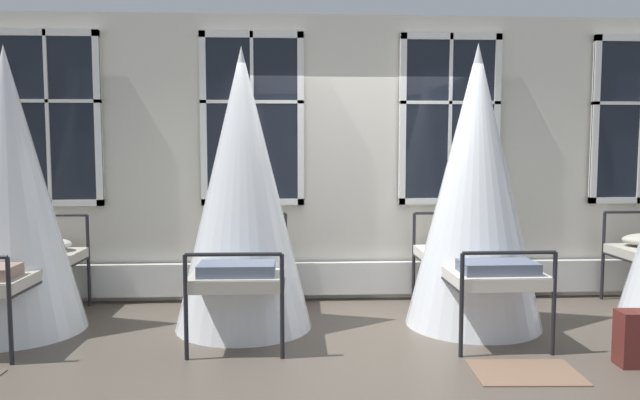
# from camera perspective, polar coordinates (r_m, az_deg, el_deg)

# --- Properties ---
(ground) EXTENTS (19.81, 19.81, 0.00)m
(ground) POSITION_cam_1_polar(r_m,az_deg,el_deg) (6.04, 3.96, -11.64)
(ground) COLOR brown
(back_wall_with_windows) EXTENTS (10.90, 0.10, 3.17)m
(back_wall_with_windows) POSITION_cam_1_polar(r_m,az_deg,el_deg) (6.96, 2.86, 3.82)
(back_wall_with_windows) COLOR beige
(back_wall_with_windows) RESTS_ON ground
(window_bank) EXTENTS (7.72, 0.10, 2.90)m
(window_bank) POSITION_cam_1_polar(r_m,az_deg,el_deg) (6.87, 2.95, 0.17)
(window_bank) COLOR black
(window_bank) RESTS_ON ground
(cot_first) EXTENTS (1.30, 1.87, 2.65)m
(cot_first) POSITION_cam_1_polar(r_m,az_deg,el_deg) (6.34, -26.85, 0.50)
(cot_first) COLOR black
(cot_first) RESTS_ON ground
(cot_second) EXTENTS (1.30, 1.87, 2.66)m
(cot_second) POSITION_cam_1_polar(r_m,az_deg,el_deg) (5.85, -7.18, 0.70)
(cot_second) COLOR black
(cot_second) RESTS_ON ground
(cot_third) EXTENTS (1.30, 1.87, 2.70)m
(cot_third) POSITION_cam_1_polar(r_m,az_deg,el_deg) (6.06, 14.21, 0.93)
(cot_third) COLOR black
(cot_third) RESTS_ON ground
(rug_third) EXTENTS (0.82, 0.60, 0.01)m
(rug_third) POSITION_cam_1_polar(r_m,az_deg,el_deg) (5.12, 18.53, -14.92)
(rug_third) COLOR brown
(rug_third) RESTS_ON ground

